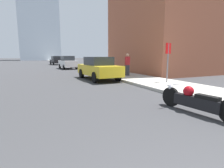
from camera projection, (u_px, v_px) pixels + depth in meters
sidewalk at (66, 64)px, 39.08m from camera, size 3.02×240.00×0.15m
brick_storefront at (164, 24)px, 18.03m from camera, size 8.40×10.00×9.83m
motorcycle at (195, 101)px, 4.99m from camera, size 0.62×2.47×0.77m
parked_car_yellow at (98, 68)px, 12.36m from camera, size 2.00×4.59×1.61m
parked_car_white at (68, 62)px, 23.12m from camera, size 1.96×4.21×1.70m
parked_car_black at (56, 60)px, 34.71m from camera, size 2.23×4.56×1.72m
stop_sign at (168, 56)px, 9.93m from camera, size 0.57×0.26×2.23m
pedestrian at (127, 64)px, 13.62m from camera, size 0.36×0.24×1.71m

